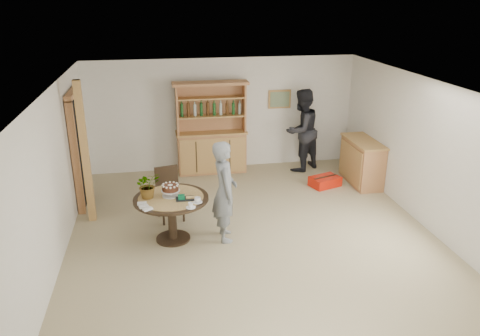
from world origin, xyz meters
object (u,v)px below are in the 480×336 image
at_px(dining_table, 171,206).
at_px(teen_boy, 225,191).
at_px(dining_chair, 169,190).
at_px(adult_person, 301,130).
at_px(hutch, 211,142).
at_px(red_suitcase, 325,181).
at_px(sideboard, 362,162).

xyz_separation_m(dining_table, teen_boy, (0.85, -0.10, 0.23)).
relative_size(dining_chair, adult_person, 0.51).
relative_size(hutch, teen_boy, 1.22).
xyz_separation_m(dining_chair, red_suitcase, (3.26, 0.90, -0.43)).
bearing_deg(adult_person, hutch, -39.23).
bearing_deg(adult_person, dining_table, 10.25).
relative_size(sideboard, red_suitcase, 1.81).
bearing_deg(adult_person, teen_boy, 20.64).
distance_m(dining_chair, adult_person, 3.63).
height_order(dining_chair, teen_boy, teen_boy).
distance_m(hutch, sideboard, 3.29).
xyz_separation_m(teen_boy, adult_person, (2.17, 2.87, 0.09)).
height_order(dining_table, adult_person, adult_person).
relative_size(dining_table, adult_person, 0.65).
height_order(dining_table, red_suitcase, dining_table).
height_order(dining_table, dining_chair, dining_chair).
distance_m(dining_chair, red_suitcase, 3.41).
relative_size(sideboard, teen_boy, 0.75).
relative_size(dining_table, dining_chair, 1.27).
height_order(sideboard, red_suitcase, sideboard).
xyz_separation_m(sideboard, red_suitcase, (-0.81, -0.05, -0.37)).
distance_m(hutch, adult_person, 2.03).
xyz_separation_m(sideboard, dining_table, (-4.06, -1.77, 0.13)).
relative_size(teen_boy, red_suitcase, 2.40).
distance_m(sideboard, dining_table, 4.43).
bearing_deg(sideboard, teen_boy, -149.68).
xyz_separation_m(hutch, red_suitcase, (2.23, -1.29, -0.59)).
relative_size(dining_chair, teen_boy, 0.57).
distance_m(dining_table, teen_boy, 0.89).
relative_size(sideboard, dining_table, 1.05).
bearing_deg(teen_boy, adult_person, -37.35).
bearing_deg(dining_chair, red_suitcase, 2.61).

